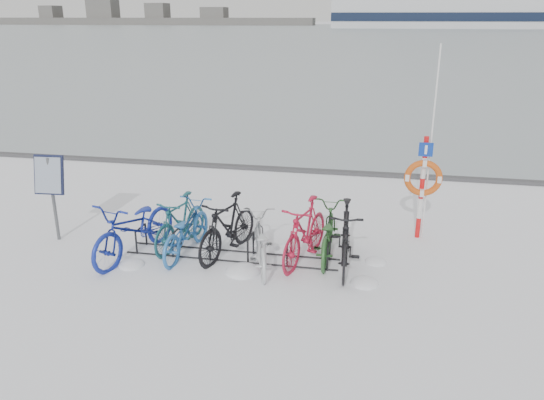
# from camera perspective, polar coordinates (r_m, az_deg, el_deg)

# --- Properties ---
(ground) EXTENTS (900.00, 900.00, 0.00)m
(ground) POSITION_cam_1_polar(r_m,az_deg,el_deg) (9.99, -4.32, -6.11)
(ground) COLOR white
(ground) RESTS_ON ground
(ice_sheet) EXTENTS (400.00, 298.00, 0.02)m
(ice_sheet) POSITION_cam_1_polar(r_m,az_deg,el_deg) (163.76, 10.83, 17.36)
(ice_sheet) COLOR #9BA7AF
(ice_sheet) RESTS_ON ground
(quay_edge) EXTENTS (400.00, 0.25, 0.10)m
(quay_edge) POSITION_cam_1_polar(r_m,az_deg,el_deg) (15.39, 1.48, 3.30)
(quay_edge) COLOR #3F3F42
(quay_edge) RESTS_ON ground
(bike_rack) EXTENTS (4.00, 0.48, 0.46)m
(bike_rack) POSITION_cam_1_polar(r_m,az_deg,el_deg) (9.92, -4.34, -5.16)
(bike_rack) COLOR black
(bike_rack) RESTS_ON ground
(info_board) EXTENTS (0.60, 0.27, 1.75)m
(info_board) POSITION_cam_1_polar(r_m,az_deg,el_deg) (11.12, -22.79, 2.01)
(info_board) COLOR #595B5E
(info_board) RESTS_ON ground
(lifebuoy_station) EXTENTS (0.73, 0.22, 3.79)m
(lifebuoy_station) POSITION_cam_1_polar(r_m,az_deg,el_deg) (10.74, 15.96, 2.29)
(lifebuoy_station) COLOR red
(lifebuoy_station) RESTS_ON ground
(shoreline) EXTENTS (180.00, 12.00, 9.50)m
(shoreline) POSITION_cam_1_polar(r_m,az_deg,el_deg) (296.14, -14.41, 18.32)
(shoreline) COLOR #515151
(shoreline) RESTS_ON ground
(bike_0) EXTENTS (1.32, 2.36, 1.18)m
(bike_0) POSITION_cam_1_polar(r_m,az_deg,el_deg) (10.12, -14.52, -2.72)
(bike_0) COLOR navy
(bike_0) RESTS_ON ground
(bike_1) EXTENTS (0.86, 1.83, 1.06)m
(bike_1) POSITION_cam_1_polar(r_m,az_deg,el_deg) (10.38, -9.84, -2.17)
(bike_1) COLOR #1A545F
(bike_1) RESTS_ON ground
(bike_2) EXTENTS (0.83, 1.95, 0.99)m
(bike_2) POSITION_cam_1_polar(r_m,az_deg,el_deg) (10.07, -9.27, -3.00)
(bike_2) COLOR #296CB8
(bike_2) RESTS_ON ground
(bike_3) EXTENTS (1.07, 2.02, 1.17)m
(bike_3) POSITION_cam_1_polar(r_m,az_deg,el_deg) (9.90, -4.79, -2.66)
(bike_3) COLOR black
(bike_3) RESTS_ON ground
(bike_4) EXTENTS (1.13, 1.93, 0.96)m
(bike_4) POSITION_cam_1_polar(r_m,az_deg,el_deg) (9.45, -1.32, -4.39)
(bike_4) COLOR #BABFC2
(bike_4) RESTS_ON ground
(bike_5) EXTENTS (1.04, 2.03, 1.17)m
(bike_5) POSITION_cam_1_polar(r_m,az_deg,el_deg) (9.64, 3.58, -3.24)
(bike_5) COLOR #B91837
(bike_5) RESTS_ON ground
(bike_6) EXTENTS (0.68, 1.91, 1.00)m
(bike_6) POSITION_cam_1_polar(r_m,az_deg,el_deg) (9.88, 5.96, -3.30)
(bike_6) COLOR #2A5C29
(bike_6) RESTS_ON ground
(bike_7) EXTENTS (0.66, 2.03, 1.20)m
(bike_7) POSITION_cam_1_polar(r_m,az_deg,el_deg) (9.44, 7.91, -3.80)
(bike_7) COLOR black
(bike_7) RESTS_ON ground
(snow_drifts) EXTENTS (4.77, 1.78, 0.22)m
(snow_drifts) POSITION_cam_1_polar(r_m,az_deg,el_deg) (9.72, -1.25, -6.82)
(snow_drifts) COLOR white
(snow_drifts) RESTS_ON ground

